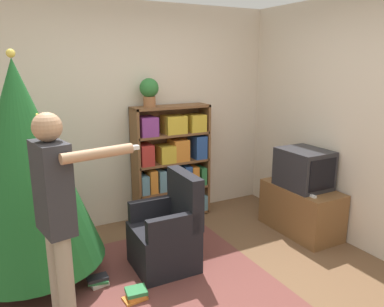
{
  "coord_description": "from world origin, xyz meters",
  "views": [
    {
      "loc": [
        -1.36,
        -2.29,
        1.94
      ],
      "look_at": [
        0.32,
        0.87,
        1.05
      ],
      "focal_mm": 35.0,
      "sensor_mm": 36.0,
      "label": 1
    }
  ],
  "objects": [
    {
      "name": "standing_person",
      "position": [
        -1.07,
        0.18,
        0.97
      ],
      "size": [
        0.68,
        0.46,
        1.63
      ],
      "rotation": [
        0.0,
        0.0,
        -1.39
      ],
      "color": "#9E937F",
      "rests_on": "ground_plane"
    },
    {
      "name": "game_remote",
      "position": [
        1.5,
        0.4,
        0.56
      ],
      "size": [
        0.04,
        0.12,
        0.02
      ],
      "color": "white",
      "rests_on": "tv_stand"
    },
    {
      "name": "tv_stand",
      "position": [
        1.64,
        0.68,
        0.27
      ],
      "size": [
        0.48,
        0.93,
        0.54
      ],
      "color": "brown",
      "rests_on": "ground_plane"
    },
    {
      "name": "bookshelf",
      "position": [
        0.5,
        1.76,
        0.7
      ],
      "size": [
        0.96,
        0.28,
        1.42
      ],
      "color": "brown",
      "rests_on": "ground_plane"
    },
    {
      "name": "book_pile_near_tree",
      "position": [
        -0.72,
        0.7,
        0.04
      ],
      "size": [
        0.2,
        0.15,
        0.09
      ],
      "color": "beige",
      "rests_on": "ground_plane"
    },
    {
      "name": "television",
      "position": [
        1.64,
        0.68,
        0.76
      ],
      "size": [
        0.45,
        0.55,
        0.44
      ],
      "color": "#28282D",
      "rests_on": "tv_stand"
    },
    {
      "name": "wall_right",
      "position": [
        1.95,
        0.0,
        1.3
      ],
      "size": [
        0.1,
        8.0,
        2.6
      ],
      "color": "beige",
      "rests_on": "ground_plane"
    },
    {
      "name": "potted_plant",
      "position": [
        0.24,
        1.76,
        1.61
      ],
      "size": [
        0.22,
        0.22,
        0.33
      ],
      "color": "#935B38",
      "rests_on": "bookshelf"
    },
    {
      "name": "book_pile_by_chair",
      "position": [
        -0.49,
        0.35,
        0.04
      ],
      "size": [
        0.21,
        0.17,
        0.09
      ],
      "color": "orange",
      "rests_on": "ground_plane"
    },
    {
      "name": "area_rug",
      "position": [
        -0.58,
        0.44,
        0.0
      ],
      "size": [
        2.64,
        1.96,
        0.01
      ],
      "color": "brown",
      "rests_on": "ground_plane"
    },
    {
      "name": "ground_plane",
      "position": [
        0.0,
        0.0,
        0.0
      ],
      "size": [
        14.0,
        14.0,
        0.0
      ],
      "primitive_type": "plane",
      "color": "brown"
    },
    {
      "name": "armchair",
      "position": [
        -0.04,
        0.7,
        0.32
      ],
      "size": [
        0.58,
        0.57,
        0.92
      ],
      "rotation": [
        0.0,
        0.0,
        -1.59
      ],
      "color": "black",
      "rests_on": "ground_plane"
    },
    {
      "name": "christmas_tree",
      "position": [
        -1.2,
        1.04,
        1.09
      ],
      "size": [
        1.25,
        1.25,
        2.03
      ],
      "color": "#4C3323",
      "rests_on": "ground_plane"
    },
    {
      "name": "wall_back",
      "position": [
        0.0,
        1.98,
        1.3
      ],
      "size": [
        8.0,
        0.1,
        2.6
      ],
      "color": "beige",
      "rests_on": "ground_plane"
    }
  ]
}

